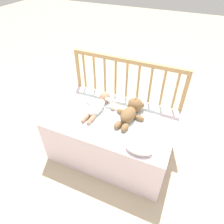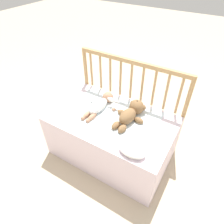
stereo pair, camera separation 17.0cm
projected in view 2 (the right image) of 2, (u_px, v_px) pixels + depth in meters
ground_plane at (112, 152)px, 2.04m from camera, size 12.00×12.00×0.00m
crib_mattress at (111, 136)px, 1.89m from camera, size 1.09×0.66×0.47m
crib_rail at (131, 86)px, 1.88m from camera, size 1.09×0.04×0.86m
blanket at (111, 115)px, 1.77m from camera, size 0.81×0.53×0.01m
teddy_bear at (131, 113)px, 1.70m from camera, size 0.26×0.38×0.13m
baby at (100, 104)px, 1.81m from camera, size 0.30×0.41×0.10m
small_pillow at (132, 150)px, 1.43m from camera, size 0.20×0.13×0.06m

